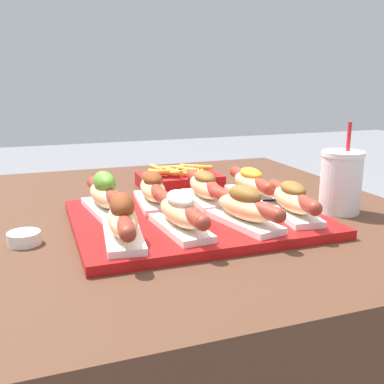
# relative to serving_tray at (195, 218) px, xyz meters

# --- Properties ---
(patio_table) EXTENTS (1.08, 1.01, 0.70)m
(patio_table) POSITION_rel_serving_tray_xyz_m (-0.05, 0.11, -0.36)
(patio_table) COLOR #4C2D1E
(patio_table) RESTS_ON ground_plane
(serving_tray) EXTENTS (0.47, 0.38, 0.02)m
(serving_tray) POSITION_rel_serving_tray_xyz_m (0.00, 0.00, 0.00)
(serving_tray) COLOR #B71414
(serving_tray) RESTS_ON patio_table
(hot_dog_0) EXTENTS (0.08, 0.20, 0.08)m
(hot_dog_0) POSITION_rel_serving_tray_xyz_m (-0.16, -0.09, 0.04)
(hot_dog_0) COLOR white
(hot_dog_0) RESTS_ON serving_tray
(hot_dog_1) EXTENTS (0.07, 0.20, 0.07)m
(hot_dog_1) POSITION_rel_serving_tray_xyz_m (-0.06, -0.08, 0.04)
(hot_dog_1) COLOR white
(hot_dog_1) RESTS_ON serving_tray
(hot_dog_2) EXTENTS (0.09, 0.20, 0.07)m
(hot_dog_2) POSITION_rel_serving_tray_xyz_m (0.06, -0.09, 0.04)
(hot_dog_2) COLOR white
(hot_dog_2) RESTS_ON serving_tray
(hot_dog_3) EXTENTS (0.08, 0.20, 0.07)m
(hot_dog_3) POSITION_rel_serving_tray_xyz_m (0.17, -0.08, 0.04)
(hot_dog_3) COLOR white
(hot_dog_3) RESTS_ON serving_tray
(hot_dog_4) EXTENTS (0.08, 0.20, 0.08)m
(hot_dog_4) POSITION_rel_serving_tray_xyz_m (-0.16, 0.08, 0.04)
(hot_dog_4) COLOR white
(hot_dog_4) RESTS_ON serving_tray
(hot_dog_5) EXTENTS (0.07, 0.20, 0.07)m
(hot_dog_5) POSITION_rel_serving_tray_xyz_m (-0.06, 0.09, 0.04)
(hot_dog_5) COLOR white
(hot_dog_5) RESTS_ON serving_tray
(hot_dog_6) EXTENTS (0.07, 0.21, 0.07)m
(hot_dog_6) POSITION_rel_serving_tray_xyz_m (0.05, 0.08, 0.04)
(hot_dog_6) COLOR white
(hot_dog_6) RESTS_ON serving_tray
(hot_dog_7) EXTENTS (0.07, 0.21, 0.07)m
(hot_dog_7) POSITION_rel_serving_tray_xyz_m (0.16, 0.08, 0.04)
(hot_dog_7) COLOR white
(hot_dog_7) RESTS_ON serving_tray
(sauce_bowl) EXTENTS (0.06, 0.06, 0.02)m
(sauce_bowl) POSITION_rel_serving_tray_xyz_m (-0.32, -0.01, 0.00)
(sauce_bowl) COLOR white
(sauce_bowl) RESTS_ON patio_table
(drink_cup) EXTENTS (0.09, 0.09, 0.19)m
(drink_cup) POSITION_rel_serving_tray_xyz_m (0.31, -0.04, 0.06)
(drink_cup) COLOR white
(drink_cup) RESTS_ON patio_table
(fries_basket) EXTENTS (0.21, 0.14, 0.06)m
(fries_basket) POSITION_rel_serving_tray_xyz_m (0.06, 0.29, 0.01)
(fries_basket) COLOR #B21919
(fries_basket) RESTS_ON patio_table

